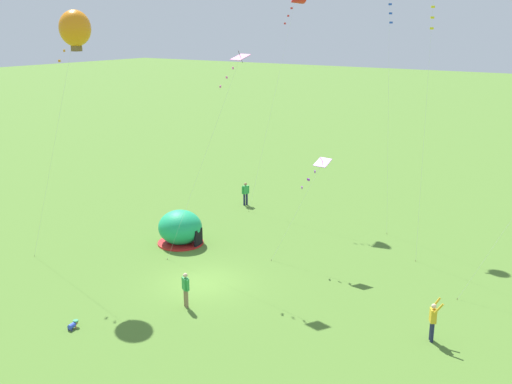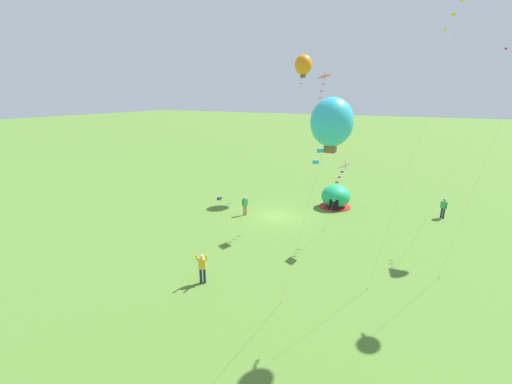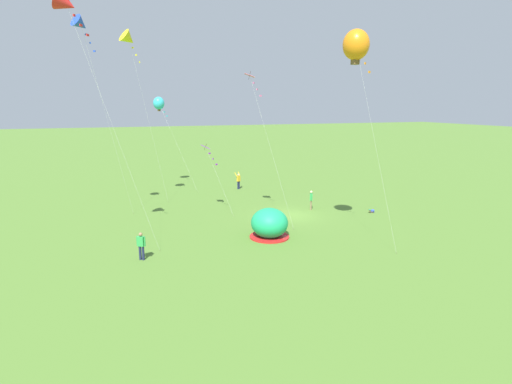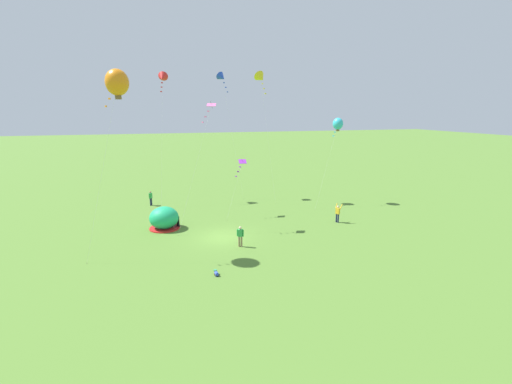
% 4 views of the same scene
% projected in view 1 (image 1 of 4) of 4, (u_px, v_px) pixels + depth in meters
% --- Properties ---
extents(ground_plane, '(300.00, 300.00, 0.00)m').
position_uv_depth(ground_plane, '(203.00, 283.00, 31.15)').
color(ground_plane, '#517A2D').
extents(popup_tent, '(2.81, 2.81, 2.10)m').
position_uv_depth(popup_tent, '(180.00, 228.00, 36.45)').
color(popup_tent, '#1EAD6B').
rests_on(popup_tent, ground).
extents(toddler_crawling, '(0.30, 0.55, 0.32)m').
position_uv_depth(toddler_crawling, '(73.00, 325.00, 26.45)').
color(toddler_crawling, blue).
rests_on(toddler_crawling, ground).
extents(person_far_back, '(0.65, 0.72, 1.89)m').
position_uv_depth(person_far_back, '(433.00, 319.00, 25.21)').
color(person_far_back, '#1E2347').
rests_on(person_far_back, ground).
extents(person_center_field, '(0.41, 0.51, 1.72)m').
position_uv_depth(person_center_field, '(246.00, 193.00, 44.17)').
color(person_center_field, '#1E2347').
rests_on(person_center_field, ground).
extents(person_watching_sky, '(0.53, 0.39, 1.72)m').
position_uv_depth(person_watching_sky, '(186.00, 288.00, 28.29)').
color(person_watching_sky, '#8C7251').
rests_on(person_watching_sky, ground).
extents(kite_orange, '(3.84, 2.60, 13.71)m').
position_uv_depth(kite_orange, '(75.00, 28.00, 31.00)').
color(kite_orange, silver).
rests_on(kite_orange, ground).
extents(kite_purple, '(2.60, 2.18, 5.97)m').
position_uv_depth(kite_purple, '(319.00, 167.00, 32.84)').
color(kite_purple, silver).
rests_on(kite_purple, ground).
extents(kite_pink, '(4.16, 2.70, 11.67)m').
position_uv_depth(kite_pink, '(236.00, 66.00, 31.06)').
color(kite_pink, silver).
rests_on(kite_pink, ground).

